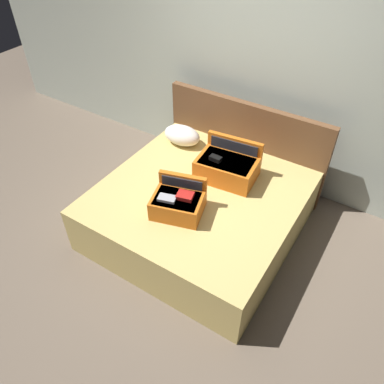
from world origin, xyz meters
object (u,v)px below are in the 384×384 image
object	(u,v)px
pillow_near_headboard	(182,135)
bed	(199,211)
hard_case_medium	(178,202)
hard_case_large	(227,166)

from	to	relation	value
pillow_near_headboard	bed	bearing A→B (deg)	-45.01
bed	hard_case_medium	bearing A→B (deg)	-93.49
hard_case_large	bed	bearing A→B (deg)	-114.17
hard_case_large	pillow_near_headboard	xyz separation A→B (m)	(-0.72, 0.27, -0.03)
hard_case_medium	pillow_near_headboard	xyz separation A→B (m)	(-0.59, 0.95, -0.01)
bed	hard_case_large	bearing A→B (deg)	72.05
bed	hard_case_medium	size ratio (longest dim) A/B	3.53
bed	pillow_near_headboard	world-z (taller)	pillow_near_headboard
hard_case_large	pillow_near_headboard	distance (m)	0.77
hard_case_medium	hard_case_large	bearing A→B (deg)	62.75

